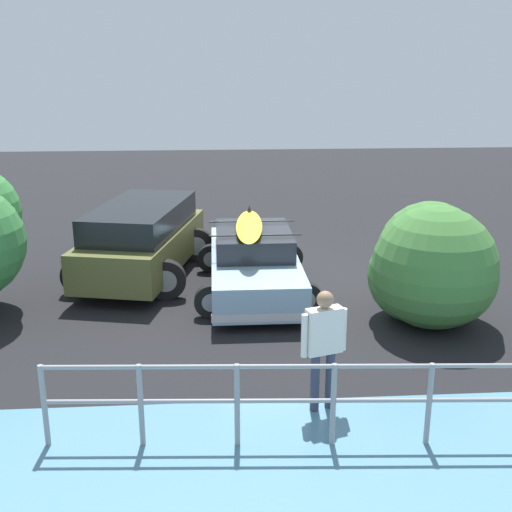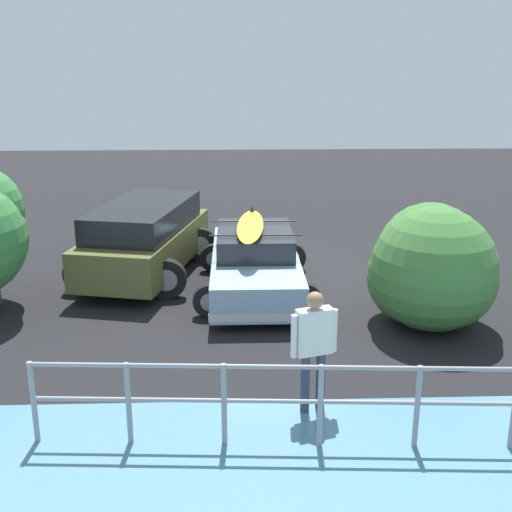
% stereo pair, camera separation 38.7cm
% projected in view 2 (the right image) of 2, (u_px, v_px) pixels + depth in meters
% --- Properties ---
extents(ground_plane, '(44.00, 44.00, 0.02)m').
position_uv_depth(ground_plane, '(281.00, 281.00, 14.04)').
color(ground_plane, black).
rests_on(ground_plane, ground).
extents(sedan_car, '(2.42, 4.42, 1.56)m').
position_uv_depth(sedan_car, '(255.00, 262.00, 13.25)').
color(sedan_car, '#8CADC6').
rests_on(sedan_car, ground).
extents(suv_car, '(3.13, 4.65, 1.64)m').
position_uv_depth(suv_car, '(145.00, 238.00, 14.17)').
color(suv_car, brown).
rests_on(suv_car, ground).
extents(person_bystander, '(0.64, 0.34, 1.72)m').
position_uv_depth(person_bystander, '(314.00, 340.00, 8.54)').
color(person_bystander, '#33384C').
rests_on(person_bystander, ground).
extents(railing_fence, '(7.16, 0.50, 1.10)m').
position_uv_depth(railing_fence, '(321.00, 394.00, 7.82)').
color(railing_fence, gray).
rests_on(railing_fence, ground).
extents(bush_near_left, '(2.30, 2.83, 2.25)m').
position_uv_depth(bush_near_left, '(431.00, 267.00, 11.53)').
color(bush_near_left, brown).
rests_on(bush_near_left, ground).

